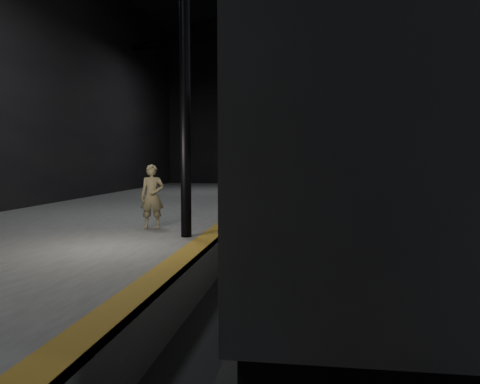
# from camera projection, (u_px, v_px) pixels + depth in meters

# --- Properties ---
(ground) EXTENTS (44.00, 44.00, 0.00)m
(ground) POSITION_uv_depth(u_px,v_px,m) (332.00, 250.00, 15.14)
(ground) COLOR black
(ground) RESTS_ON ground
(platform_left) EXTENTS (9.00, 43.80, 1.00)m
(platform_left) POSITION_uv_depth(u_px,v_px,m) (112.00, 230.00, 16.17)
(platform_left) COLOR #4A4A48
(platform_left) RESTS_ON ground
(tactile_strip) EXTENTS (0.50, 43.80, 0.01)m
(tactile_strip) POSITION_uv_depth(u_px,v_px,m) (233.00, 217.00, 15.53)
(tactile_strip) COLOR brown
(tactile_strip) RESTS_ON platform_left
(track) EXTENTS (2.40, 43.00, 0.24)m
(track) POSITION_uv_depth(u_px,v_px,m) (332.00, 248.00, 15.14)
(track) COLOR #3F3328
(track) RESTS_ON ground
(train) EXTENTS (3.28, 21.97, 5.87)m
(train) POSITION_uv_depth(u_px,v_px,m) (334.00, 148.00, 14.62)
(train) COLOR #A6A8AE
(train) RESTS_ON ground
(woman) EXTENTS (0.73, 0.55, 1.79)m
(woman) POSITION_uv_depth(u_px,v_px,m) (152.00, 196.00, 13.06)
(woman) COLOR #96855C
(woman) RESTS_ON platform_left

